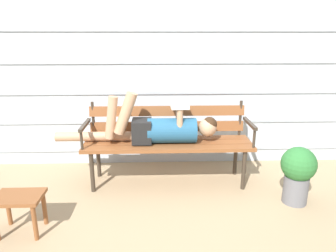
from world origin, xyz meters
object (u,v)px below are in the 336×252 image
(reclining_person, at_px, (159,128))
(footstool, at_px, (19,204))
(park_bench, at_px, (168,137))
(potted_plant, at_px, (298,172))

(reclining_person, relative_size, footstool, 4.52)
(park_bench, height_order, reclining_person, reclining_person)
(footstool, distance_m, potted_plant, 2.46)
(reclining_person, xyz_separation_m, potted_plant, (1.30, -0.46, -0.30))
(park_bench, bearing_deg, footstool, -143.32)
(park_bench, xyz_separation_m, reclining_person, (-0.10, -0.07, 0.12))
(park_bench, height_order, potted_plant, park_bench)
(footstool, xyz_separation_m, potted_plant, (2.43, 0.38, 0.06))
(park_bench, distance_m, footstool, 1.54)
(reclining_person, height_order, footstool, reclining_person)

